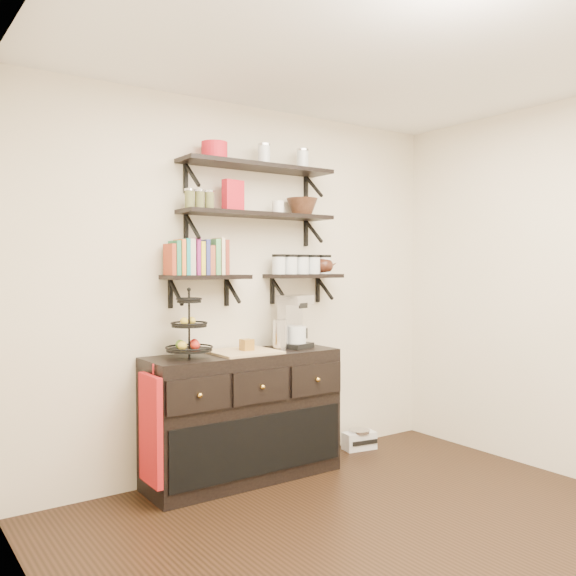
{
  "coord_description": "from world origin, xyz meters",
  "views": [
    {
      "loc": [
        -2.36,
        -2.17,
        1.51
      ],
      "look_at": [
        -0.06,
        1.15,
        1.37
      ],
      "focal_mm": 38.0,
      "sensor_mm": 36.0,
      "label": 1
    }
  ],
  "objects": [
    {
      "name": "thermal_carafe",
      "position": [
        0.11,
        1.49,
        1.01
      ],
      "size": [
        0.11,
        0.11,
        0.22
      ],
      "primitive_type": "cylinder",
      "color": "silver",
      "rests_on": "sideboard"
    },
    {
      "name": "coffee_maker",
      "position": [
        0.26,
        1.54,
        1.09
      ],
      "size": [
        0.27,
        0.27,
        0.4
      ],
      "rotation": [
        0.0,
        0.0,
        0.32
      ],
      "color": "black",
      "rests_on": "sideboard"
    },
    {
      "name": "floor",
      "position": [
        0.0,
        0.0,
        0.0
      ],
      "size": [
        3.5,
        3.5,
        0.0
      ],
      "primitive_type": "plane",
      "color": "black",
      "rests_on": "ground"
    },
    {
      "name": "walnut_bowl",
      "position": [
        0.4,
        1.61,
        1.96
      ],
      "size": [
        0.24,
        0.24,
        0.13
      ],
      "primitive_type": null,
      "color": "black",
      "rests_on": "shelf_mid"
    },
    {
      "name": "ceiling",
      "position": [
        0.0,
        0.0,
        2.7
      ],
      "size": [
        3.5,
        3.5,
        0.02
      ],
      "primitive_type": "cube",
      "color": "white",
      "rests_on": "back_wall"
    },
    {
      "name": "shelf_low_left",
      "position": [
        -0.42,
        1.63,
        1.43
      ],
      "size": [
        0.6,
        0.25,
        0.23
      ],
      "color": "black",
      "rests_on": "back_wall"
    },
    {
      "name": "teapot",
      "position": [
        0.62,
        1.63,
        1.53
      ],
      "size": [
        0.21,
        0.16,
        0.15
      ],
      "primitive_type": null,
      "rotation": [
        0.0,
        0.0,
        0.03
      ],
      "color": "#381A10",
      "rests_on": "shelf_low_right"
    },
    {
      "name": "shelf_low_right",
      "position": [
        0.42,
        1.63,
        1.43
      ],
      "size": [
        0.6,
        0.25,
        0.23
      ],
      "color": "black",
      "rests_on": "back_wall"
    },
    {
      "name": "red_pot",
      "position": [
        -0.36,
        1.61,
        2.31
      ],
      "size": [
        0.18,
        0.18,
        0.12
      ],
      "primitive_type": "cylinder",
      "color": "red",
      "rests_on": "shelf_top"
    },
    {
      "name": "apron",
      "position": [
        -0.92,
        1.41,
        0.49
      ],
      "size": [
        0.04,
        0.29,
        0.69
      ],
      "primitive_type": "cube",
      "color": "#9E1111",
      "rests_on": "sideboard"
    },
    {
      "name": "fruit_stand",
      "position": [
        -0.6,
        1.52,
        1.05
      ],
      "size": [
        0.3,
        0.3,
        0.45
      ],
      "rotation": [
        0.0,
        0.0,
        -0.14
      ],
      "color": "black",
      "rests_on": "sideboard"
    },
    {
      "name": "radio",
      "position": [
        0.96,
        1.58,
        0.08
      ],
      "size": [
        0.29,
        0.21,
        0.16
      ],
      "rotation": [
        0.0,
        0.0,
        -0.17
      ],
      "color": "silver",
      "rests_on": "floor"
    },
    {
      "name": "candle",
      "position": [
        -0.16,
        1.51,
        0.96
      ],
      "size": [
        0.08,
        0.08,
        0.08
      ],
      "primitive_type": "cube",
      "color": "#8D6020",
      "rests_on": "sideboard"
    },
    {
      "name": "glass_canisters",
      "position": [
        0.41,
        1.63,
        1.51
      ],
      "size": [
        0.54,
        0.1,
        0.13
      ],
      "color": "silver",
      "rests_on": "shelf_low_right"
    },
    {
      "name": "ramekins",
      "position": [
        0.17,
        1.61,
        1.95
      ],
      "size": [
        0.09,
        0.09,
        0.1
      ],
      "primitive_type": "cylinder",
      "color": "white",
      "rests_on": "shelf_mid"
    },
    {
      "name": "recipe_box",
      "position": [
        -0.21,
        1.61,
        2.01
      ],
      "size": [
        0.17,
        0.09,
        0.22
      ],
      "primitive_type": "cube",
      "rotation": [
        0.0,
        0.0,
        0.18
      ],
      "color": "red",
      "rests_on": "shelf_mid"
    },
    {
      "name": "cookbooks",
      "position": [
        -0.47,
        1.63,
        1.57
      ],
      "size": [
        0.43,
        0.15,
        0.26
      ],
      "color": "#A53B20",
      "rests_on": "shelf_low_left"
    },
    {
      "name": "sideboard",
      "position": [
        -0.19,
        1.51,
        0.45
      ],
      "size": [
        1.4,
        0.5,
        0.92
      ],
      "color": "black",
      "rests_on": "floor"
    },
    {
      "name": "left_wall",
      "position": [
        -1.75,
        0.0,
        1.35
      ],
      "size": [
        0.02,
        3.5,
        2.7
      ],
      "primitive_type": "cube",
      "color": "#EFE0CA",
      "rests_on": "ground"
    },
    {
      "name": "shelf_top",
      "position": [
        0.0,
        1.62,
        2.23
      ],
      "size": [
        1.2,
        0.27,
        0.23
      ],
      "color": "black",
      "rests_on": "back_wall"
    },
    {
      "name": "shelf_mid",
      "position": [
        0.0,
        1.62,
        1.88
      ],
      "size": [
        1.2,
        0.27,
        0.23
      ],
      "color": "black",
      "rests_on": "back_wall"
    },
    {
      "name": "back_wall",
      "position": [
        0.0,
        1.75,
        1.35
      ],
      "size": [
        3.5,
        0.02,
        2.7
      ],
      "primitive_type": "cube",
      "color": "#EFE0CA",
      "rests_on": "ground"
    }
  ]
}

